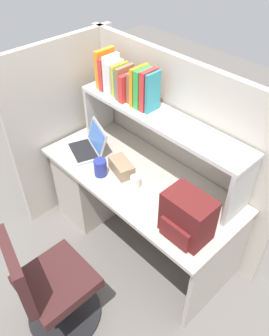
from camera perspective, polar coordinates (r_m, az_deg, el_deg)
ground_plane at (r=3.10m, az=0.68°, el=-11.54°), size 8.00×8.00×0.00m
desk at (r=3.00m, az=-4.43°, el=-2.49°), size 1.60×0.70×0.73m
cubicle_partition_rear at (r=2.75m, az=6.52°, el=2.85°), size 1.84×0.05×1.55m
cubicle_partition_left at (r=3.05m, az=-11.13°, el=6.52°), size 0.05×1.06×1.55m
overhead_hutch at (r=2.46m, az=4.26°, el=6.73°), size 1.44×0.28×0.45m
reference_books_on_shelf at (r=2.56m, az=-1.47°, el=14.23°), size 0.55×0.19×0.29m
laptop at (r=2.80m, az=-7.62°, el=3.66°), size 0.38×0.35×0.22m
backpack at (r=2.11m, az=8.70°, el=-8.11°), size 0.30×0.23×0.31m
computer_mouse at (r=2.35m, az=6.12°, el=-6.19°), size 0.07×0.11×0.03m
paper_cup at (r=2.47m, az=0.17°, el=-2.23°), size 0.08×0.08×0.08m
tissue_box at (r=2.58m, az=-2.17°, el=0.17°), size 0.24×0.17×0.10m
snack_canister at (r=2.56m, az=-5.69°, el=0.07°), size 0.10×0.10×0.13m
office_chair at (r=2.44m, az=-13.92°, el=-19.06°), size 0.52×0.53×0.93m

